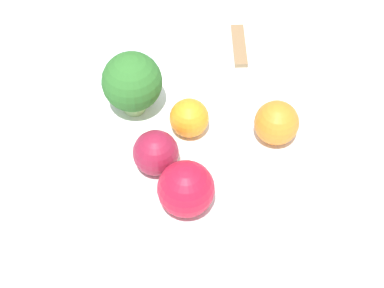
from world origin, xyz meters
The scene contains 9 objects.
ground_plane centered at (0.00, 0.00, 0.00)m, with size 6.00×6.00×0.00m, color gray.
table_surface centered at (0.00, 0.00, 0.01)m, with size 1.20×1.20×0.02m.
bowl centered at (0.00, 0.00, 0.04)m, with size 0.25×0.25×0.04m.
broccoli centered at (-0.08, 0.03, 0.10)m, with size 0.06×0.06×0.07m.
apple_red centered at (0.02, -0.06, 0.09)m, with size 0.05×0.05×0.05m.
apple_green centered at (-0.02, -0.03, 0.08)m, with size 0.04×0.04×0.04m.
orange_front centered at (-0.01, 0.02, 0.08)m, with size 0.04×0.04×0.04m.
orange_back centered at (0.07, 0.05, 0.08)m, with size 0.05×0.05×0.05m.
spoon centered at (-0.02, 0.20, 0.02)m, with size 0.04×0.07×0.01m.
Camera 1 is at (0.15, -0.37, 0.57)m, focal length 60.00 mm.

